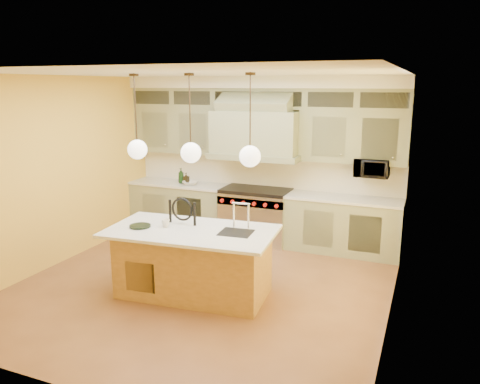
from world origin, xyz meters
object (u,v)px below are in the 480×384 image
at_px(kitchen_island, 194,261).
at_px(microwave, 372,168).
at_px(counter_stool, 177,240).
at_px(range, 256,215).

xyz_separation_m(kitchen_island, microwave, (1.94, 2.50, 0.98)).
bearing_deg(microwave, counter_stool, -130.86).
bearing_deg(kitchen_island, microwave, 47.23).
xyz_separation_m(range, kitchen_island, (0.01, -2.40, -0.01)).
bearing_deg(counter_stool, microwave, 50.99).
bearing_deg(microwave, range, -176.88).
bearing_deg(counter_stool, kitchen_island, 5.69).
relative_size(range, microwave, 2.21).
relative_size(range, kitchen_island, 0.53).
distance_m(range, microwave, 2.18).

